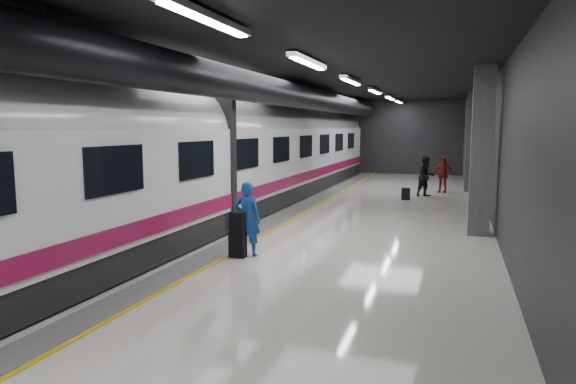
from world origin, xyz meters
The scene contains 9 objects.
ground centered at (0.00, 0.00, 0.00)m, with size 40.00×40.00×0.00m, color silver.
platform_hall centered at (-0.29, 0.96, 3.54)m, with size 10.02×40.02×4.51m.
train centered at (-3.25, 0.00, 2.07)m, with size 3.05×38.00×4.05m.
traveler_main centered at (-0.51, -2.06, 0.84)m, with size 0.62×0.40×1.69m, color blue.
suitcase_main centered at (-0.65, -2.30, 0.30)m, with size 0.36×0.23×0.59m, color black.
shoulder_bag centered at (-0.64, -2.32, 0.81)m, with size 0.33×0.17×0.44m, color black.
traveler_far_a centered at (2.74, 9.53, 0.85)m, with size 0.83×0.65×1.71m, color black.
traveler_far_b centered at (3.35, 11.23, 0.81)m, with size 0.95×0.40×1.62m, color maroon.
suitcase_far centered at (2.04, 8.25, 0.24)m, with size 0.33×0.21×0.48m, color black.
Camera 1 is at (3.94, -12.61, 2.89)m, focal length 32.00 mm.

